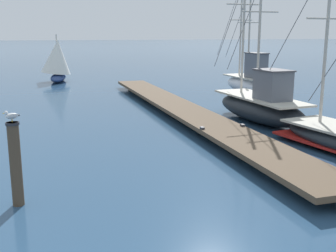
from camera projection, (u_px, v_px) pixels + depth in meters
floating_dock at (182, 109)px, 19.73m from camera, size 3.27×22.80×0.53m
fishing_boat_0 at (261, 105)px, 18.52m from camera, size 2.70×7.50×6.49m
fishing_boat_1 at (250, 81)px, 26.91m from camera, size 2.26×7.22×7.42m
mooring_piling at (16, 163)px, 9.53m from camera, size 0.30×0.30×1.93m
perched_seagull at (12, 116)px, 9.30m from camera, size 0.36×0.25×0.26m
distant_sailboat at (57, 60)px, 33.33m from camera, size 2.70×4.61×3.65m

